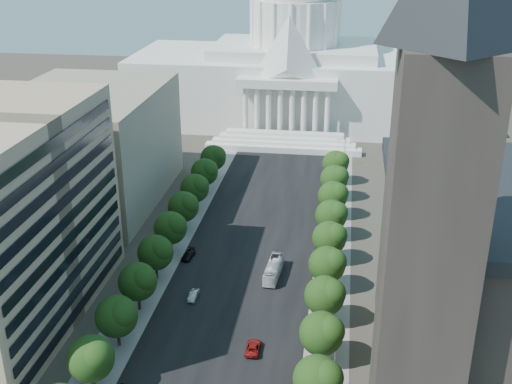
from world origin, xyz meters
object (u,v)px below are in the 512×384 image
at_px(car_red, 253,348).
at_px(car_silver, 194,295).
at_px(city_bus, 274,269).
at_px(car_dark_b, 188,255).

bearing_deg(car_red, car_silver, -47.42).
bearing_deg(city_bus, car_dark_b, 168.89).
relative_size(car_silver, car_red, 0.83).
height_order(car_silver, city_bus, city_bus).
xyz_separation_m(car_red, car_dark_b, (-19.60, 32.04, -0.00)).
distance_m(car_red, car_dark_b, 37.56).
bearing_deg(car_dark_b, car_silver, -66.49).
relative_size(car_red, car_dark_b, 1.05).
distance_m(car_silver, city_bus, 18.75).
relative_size(car_silver, car_dark_b, 0.87).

